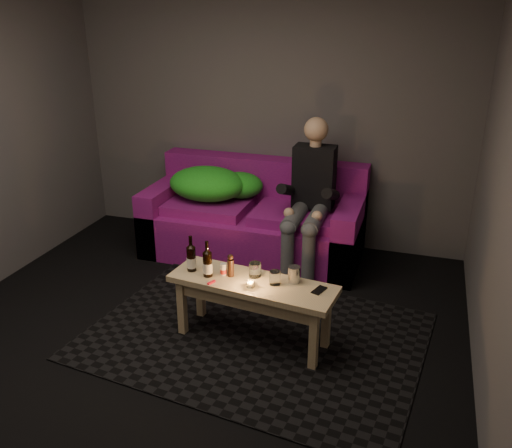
{
  "coord_description": "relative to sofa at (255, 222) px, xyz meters",
  "views": [
    {
      "loc": [
        1.52,
        -2.9,
        2.32
      ],
      "look_at": [
        0.2,
        1.2,
        0.57
      ],
      "focal_mm": 38.0,
      "sensor_mm": 36.0,
      "label": 1
    }
  ],
  "objects": [
    {
      "name": "floor",
      "position": [
        0.01,
        -1.82,
        -0.32
      ],
      "size": [
        4.5,
        4.5,
        0.0
      ],
      "primitive_type": "plane",
      "color": "black",
      "rests_on": "ground"
    },
    {
      "name": "room",
      "position": [
        0.01,
        -1.35,
        1.32
      ],
      "size": [
        4.5,
        4.5,
        4.5
      ],
      "color": "silver",
      "rests_on": "ground"
    },
    {
      "name": "rug",
      "position": [
        0.46,
        -1.43,
        -0.32
      ],
      "size": [
        2.61,
        2.03,
        0.01
      ],
      "primitive_type": "cube",
      "rotation": [
        0.0,
        0.0,
        -0.12
      ],
      "color": "black",
      "rests_on": "floor"
    },
    {
      "name": "sofa",
      "position": [
        0.0,
        0.0,
        0.0
      ],
      "size": [
        2.09,
        0.94,
        0.9
      ],
      "color": "#6E0E6F",
      "rests_on": "floor"
    },
    {
      "name": "green_blanket",
      "position": [
        -0.43,
        -0.01,
        0.35
      ],
      "size": [
        0.92,
        0.63,
        0.31
      ],
      "color": "#228A19",
      "rests_on": "sofa"
    },
    {
      "name": "person",
      "position": [
        0.58,
        -0.17,
        0.4
      ],
      "size": [
        0.38,
        0.87,
        1.39
      ],
      "color": "black",
      "rests_on": "sofa"
    },
    {
      "name": "coffee_table",
      "position": [
        0.46,
        -1.48,
        0.08
      ],
      "size": [
        1.25,
        0.52,
        0.49
      ],
      "rotation": [
        0.0,
        0.0,
        -0.12
      ],
      "color": "tan",
      "rests_on": "rug"
    },
    {
      "name": "beer_bottle_a",
      "position": [
        -0.02,
        -1.46,
        0.27
      ],
      "size": [
        0.07,
        0.07,
        0.27
      ],
      "color": "black",
      "rests_on": "coffee_table"
    },
    {
      "name": "beer_bottle_b",
      "position": [
        0.13,
        -1.5,
        0.27
      ],
      "size": [
        0.07,
        0.07,
        0.27
      ],
      "color": "black",
      "rests_on": "coffee_table"
    },
    {
      "name": "salt_shaker",
      "position": [
        0.23,
        -1.46,
        0.22
      ],
      "size": [
        0.06,
        0.06,
        0.09
      ],
      "primitive_type": "cylinder",
      "rotation": [
        0.0,
        0.0,
        -0.41
      ],
      "color": "silver",
      "rests_on": "coffee_table"
    },
    {
      "name": "pepper_mill",
      "position": [
        0.29,
        -1.45,
        0.23
      ],
      "size": [
        0.06,
        0.06,
        0.13
      ],
      "primitive_type": "cylinder",
      "rotation": [
        0.0,
        0.0,
        -0.25
      ],
      "color": "black",
      "rests_on": "coffee_table"
    },
    {
      "name": "tumbler_back",
      "position": [
        0.46,
        -1.4,
        0.22
      ],
      "size": [
        0.11,
        0.11,
        0.1
      ],
      "primitive_type": "cylinder",
      "rotation": [
        0.0,
        0.0,
        0.32
      ],
      "color": "white",
      "rests_on": "coffee_table"
    },
    {
      "name": "tealight",
      "position": [
        0.47,
        -1.57,
        0.19
      ],
      "size": [
        0.06,
        0.06,
        0.05
      ],
      "color": "white",
      "rests_on": "coffee_table"
    },
    {
      "name": "tumbler_front",
      "position": [
        0.63,
        -1.47,
        0.22
      ],
      "size": [
        0.09,
        0.09,
        0.1
      ],
      "primitive_type": "cylinder",
      "rotation": [
        0.0,
        0.0,
        0.08
      ],
      "color": "white",
      "rests_on": "coffee_table"
    },
    {
      "name": "steel_cup",
      "position": [
        0.75,
        -1.4,
        0.23
      ],
      "size": [
        0.11,
        0.11,
        0.12
      ],
      "primitive_type": "cylinder",
      "rotation": [
        0.0,
        0.0,
        -0.36
      ],
      "color": "#B2B4B9",
      "rests_on": "coffee_table"
    },
    {
      "name": "smartphone",
      "position": [
        0.94,
        -1.47,
        0.17
      ],
      "size": [
        0.1,
        0.14,
        0.01
      ],
      "primitive_type": "cube",
      "rotation": [
        0.0,
        0.0,
        -0.32
      ],
      "color": "black",
      "rests_on": "coffee_table"
    },
    {
      "name": "red_lighter",
      "position": [
        0.19,
        -1.6,
        0.17
      ],
      "size": [
        0.04,
        0.07,
        0.01
      ],
      "primitive_type": "cube",
      "rotation": [
        0.0,
        0.0,
        -0.41
      ],
      "color": "red",
      "rests_on": "coffee_table"
    }
  ]
}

